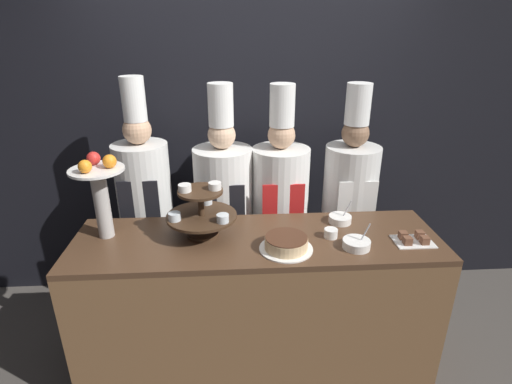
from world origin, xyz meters
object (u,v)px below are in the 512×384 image
Objects in this scene: cake_round at (286,243)px; chef_left at (145,200)px; cake_square_tray at (413,239)px; chef_right at (349,198)px; chef_center_left at (224,202)px; tiered_stand at (201,211)px; serving_bowl_near at (356,244)px; serving_bowl_far at (340,219)px; fruit_pedestal at (100,187)px; cup_white at (331,233)px; chef_center_right at (280,201)px.

cake_round is 0.17× the size of chef_left.
chef_right reaches higher than cake_square_tray.
cake_square_tray is 0.73m from chef_right.
chef_center_left is (-0.35, 0.75, -0.07)m from cake_round.
tiered_stand is at bearing -51.06° from chef_left.
chef_left is (-0.44, 0.55, -0.16)m from tiered_stand.
serving_bowl_far is (-0.01, 0.31, -0.00)m from serving_bowl_near.
cake_square_tray is at bearing -6.01° from fruit_pedestal.
cup_white is at bearing -4.41° from fruit_pedestal.
chef_center_right is at bearing 25.79° from fruit_pedestal.
chef_left is at bearing 150.03° from serving_bowl_near.
chef_right is (0.29, 0.63, -0.06)m from cup_white.
chef_center_right is at bearing -0.00° from chef_left.
serving_bowl_far reaches higher than cake_square_tray.
serving_bowl_near is at bearing -13.44° from tiered_stand.
cup_white is 0.47m from cake_square_tray.
serving_bowl_near is 1.51m from chef_left.
fruit_pedestal is at bearing 173.99° from cake_square_tray.
tiered_stand is 5.22× the size of cup_white.
chef_center_left is (-1.09, 0.71, -0.06)m from cake_square_tray.
fruit_pedestal is at bearing 167.95° from cake_round.
chef_center_left is at bearing 135.25° from cup_white.
fruit_pedestal is 1.44m from serving_bowl_far.
chef_center_left reaches higher than chef_right.
chef_left reaches higher than chef_right.
chef_center_right reaches higher than cake_round.
tiered_stand is at bearing 173.94° from cup_white.
fruit_pedestal is at bearing 177.82° from tiered_stand.
chef_right is (1.60, 0.53, -0.34)m from fruit_pedestal.
chef_left reaches higher than serving_bowl_near.
chef_right is at bearing 0.00° from chef_center_right.
serving_bowl_far is at bearing 91.95° from serving_bowl_near.
chef_left reaches higher than serving_bowl_far.
cake_square_tray is 1.49× the size of serving_bowl_far.
cup_white is 0.54× the size of serving_bowl_far.
tiered_stand is 1.87× the size of cake_square_tray.
chef_left is 1.48m from chef_right.
fruit_pedestal is 0.62m from chef_left.
cup_white reaches higher than cake_square_tray.
fruit_pedestal is 3.37× the size of serving_bowl_far.
serving_bowl_far reaches higher than cup_white.
serving_bowl_far is at bearing 60.90° from cup_white.
chef_center_right is (0.97, -0.00, -0.03)m from chef_left.
chef_center_right reaches higher than cup_white.
chef_center_left is (-0.73, 0.44, -0.06)m from serving_bowl_far.
chef_right is at bearing 76.84° from serving_bowl_near.
chef_left is (-0.91, 0.75, -0.04)m from cake_round.
chef_center_left is at bearing 115.31° from cake_round.
fruit_pedestal is 0.28× the size of chef_center_left.
chef_center_left is 0.92m from chef_right.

